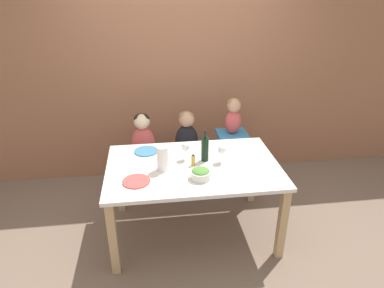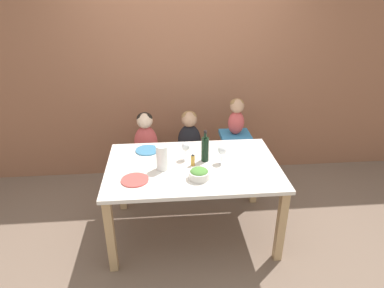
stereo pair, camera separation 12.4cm
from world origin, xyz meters
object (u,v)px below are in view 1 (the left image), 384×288
(dinner_plate_front_left, at_px, (136,181))
(person_child_left, at_px, (143,136))
(chair_right_highchair, at_px, (232,146))
(person_child_center, at_px, (187,134))
(salad_bowl_large, at_px, (201,174))
(dinner_plate_back_left, at_px, (146,151))
(chair_far_left, at_px, (145,164))
(person_baby_right, at_px, (233,113))
(chair_far_center, at_px, (187,162))
(wine_glass_near, at_px, (222,150))
(wine_glass_far, at_px, (185,147))
(paper_towel_roll, at_px, (163,158))
(wine_bottle, at_px, (205,148))

(dinner_plate_front_left, bearing_deg, person_child_left, 86.88)
(chair_right_highchair, relative_size, person_child_center, 1.30)
(salad_bowl_large, xyz_separation_m, dinner_plate_back_left, (-0.46, 0.57, -0.04))
(chair_far_left, height_order, person_baby_right, person_baby_right)
(salad_bowl_large, distance_m, dinner_plate_front_left, 0.55)
(chair_far_center, bearing_deg, chair_right_highchair, 0.00)
(chair_far_left, xyz_separation_m, dinner_plate_back_left, (0.03, -0.45, 0.39))
(person_child_left, relative_size, wine_glass_near, 3.09)
(chair_far_center, height_order, person_baby_right, person_baby_right)
(chair_far_left, xyz_separation_m, wine_glass_near, (0.74, -0.76, 0.52))
(wine_glass_far, distance_m, dinner_plate_front_left, 0.59)
(chair_right_highchair, height_order, dinner_plate_front_left, dinner_plate_front_left)
(person_baby_right, bearing_deg, dinner_plate_back_left, -155.74)
(dinner_plate_back_left, bearing_deg, chair_far_center, 44.13)
(person_baby_right, bearing_deg, chair_far_left, -179.90)
(paper_towel_roll, bearing_deg, chair_far_left, 102.54)
(person_child_left, distance_m, dinner_plate_back_left, 0.45)
(wine_glass_near, xyz_separation_m, wine_glass_far, (-0.33, 0.10, 0.00))
(paper_towel_roll, distance_m, salad_bowl_large, 0.38)
(person_child_center, xyz_separation_m, salad_bowl_large, (0.00, -1.02, 0.08))
(chair_right_highchair, relative_size, person_child_left, 1.30)
(salad_bowl_large, bearing_deg, dinner_plate_front_left, 178.73)
(chair_far_left, height_order, wine_bottle, wine_bottle)
(wine_bottle, xyz_separation_m, dinner_plate_back_left, (-0.55, 0.25, -0.12))
(dinner_plate_back_left, bearing_deg, paper_towel_roll, -68.55)
(chair_right_highchair, xyz_separation_m, wine_glass_far, (-0.62, -0.65, 0.34))
(chair_far_left, bearing_deg, person_child_center, 0.15)
(person_child_left, distance_m, dinner_plate_front_left, 1.01)
(person_child_center, xyz_separation_m, wine_bottle, (0.09, -0.70, 0.16))
(person_child_left, relative_size, person_child_center, 1.00)
(wine_glass_far, bearing_deg, chair_far_left, 121.91)
(person_baby_right, xyz_separation_m, paper_towel_roll, (-0.85, -0.83, -0.07))
(wine_glass_near, bearing_deg, dinner_plate_front_left, -162.51)
(chair_right_highchair, height_order, wine_bottle, wine_bottle)
(salad_bowl_large, bearing_deg, paper_towel_roll, 148.40)
(person_child_center, bearing_deg, paper_towel_roll, -110.60)
(paper_towel_roll, relative_size, wine_glass_near, 1.30)
(chair_far_left, xyz_separation_m, person_baby_right, (1.03, 0.00, 0.58))
(person_child_left, height_order, dinner_plate_front_left, person_child_left)
(paper_towel_roll, height_order, wine_glass_far, paper_towel_roll)
(chair_far_center, distance_m, wine_glass_far, 0.84)
(paper_towel_roll, relative_size, dinner_plate_back_left, 0.98)
(chair_right_highchair, distance_m, wine_glass_near, 0.88)
(wine_bottle, xyz_separation_m, salad_bowl_large, (-0.09, -0.32, -0.08))
(paper_towel_roll, height_order, salad_bowl_large, paper_towel_roll)
(wine_glass_near, distance_m, wine_glass_far, 0.35)
(person_baby_right, distance_m, dinner_plate_back_left, 1.11)
(person_child_center, distance_m, dinner_plate_back_left, 0.64)
(chair_right_highchair, height_order, person_baby_right, person_baby_right)
(person_child_left, distance_m, person_baby_right, 1.05)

